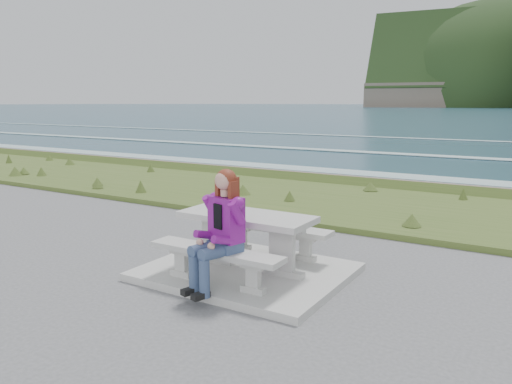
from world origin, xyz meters
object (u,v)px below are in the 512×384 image
Objects in this scene: bench_landward at (216,257)px; seated_woman at (216,247)px; bench_seaward at (272,232)px; picnic_table at (246,226)px.

seated_woman is (0.11, -0.13, 0.18)m from bench_landward.
bench_landward is at bearing 144.85° from seated_woman.
bench_landward and bench_seaward have the same top height.
seated_woman reaches higher than picnic_table.
bench_landward is at bearing -90.00° from picnic_table.
bench_seaward is 1.25× the size of seated_woman.
bench_seaward is at bearing 90.00° from picnic_table.
bench_landward is at bearing -90.00° from bench_seaward.
bench_seaward is at bearing 109.32° from seated_woman.
bench_seaward is at bearing 90.00° from bench_landward.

